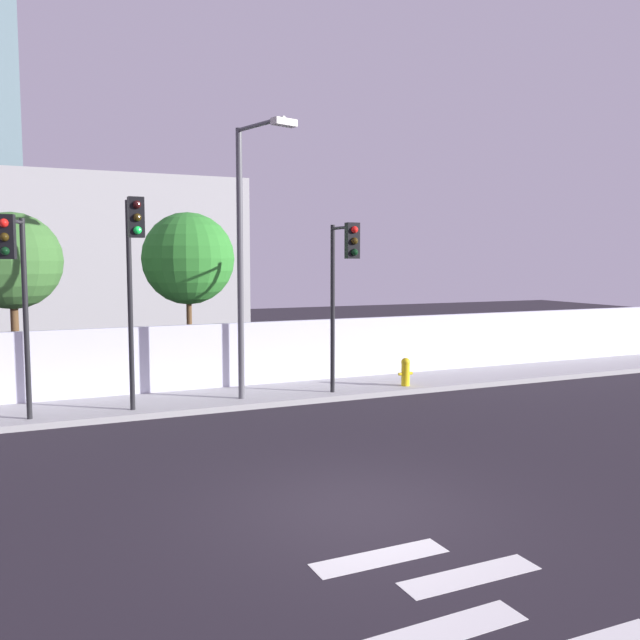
% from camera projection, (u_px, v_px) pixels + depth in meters
% --- Properties ---
extents(ground_plane, '(80.00, 80.00, 0.00)m').
position_uv_depth(ground_plane, '(358.00, 510.00, 9.91)').
color(ground_plane, black).
extents(sidewalk, '(36.00, 2.40, 0.15)m').
position_uv_depth(sidewalk, '(215.00, 400.00, 17.37)').
color(sidewalk, '#A3A3A3').
rests_on(sidewalk, ground).
extents(perimeter_wall, '(36.00, 0.18, 1.80)m').
position_uv_depth(perimeter_wall, '(203.00, 356.00, 18.45)').
color(perimeter_wall, silver).
rests_on(perimeter_wall, sidewalk).
extents(crosswalk_marking, '(3.50, 4.74, 0.01)m').
position_uv_depth(crosswalk_marking, '(543.00, 632.00, 6.64)').
color(crosswalk_marking, silver).
rests_on(crosswalk_marking, ground).
extents(traffic_light_left, '(0.35, 1.14, 4.97)m').
position_uv_depth(traffic_light_left, '(133.00, 259.00, 15.15)').
color(traffic_light_left, black).
rests_on(traffic_light_left, sidewalk).
extents(traffic_light_center, '(0.55, 1.49, 4.49)m').
position_uv_depth(traffic_light_center, '(15.00, 273.00, 13.98)').
color(traffic_light_center, black).
rests_on(traffic_light_center, sidewalk).
extents(traffic_light_right, '(0.34, 1.39, 4.51)m').
position_uv_depth(traffic_light_right, '(343.00, 271.00, 17.15)').
color(traffic_light_right, black).
rests_on(traffic_light_right, sidewalk).
extents(street_lamp_curbside, '(0.93, 2.09, 6.87)m').
position_uv_depth(street_lamp_curbside, '(246.00, 240.00, 16.61)').
color(street_lamp_curbside, '#4C4C51').
rests_on(street_lamp_curbside, sidewalk).
extents(fire_hydrant, '(0.44, 0.26, 0.81)m').
position_uv_depth(fire_hydrant, '(406.00, 371.00, 18.88)').
color(fire_hydrant, gold).
rests_on(fire_hydrant, sidewalk).
extents(roadside_tree_leftmost, '(2.55, 2.55, 4.98)m').
position_uv_depth(roadside_tree_leftmost, '(12.00, 261.00, 17.35)').
color(roadside_tree_leftmost, brown).
rests_on(roadside_tree_leftmost, ground).
extents(roadside_tree_midleft, '(2.67, 2.67, 5.11)m').
position_uv_depth(roadside_tree_midleft, '(188.00, 259.00, 19.21)').
color(roadside_tree_midleft, brown).
rests_on(roadside_tree_midleft, ground).
extents(low_building_distant, '(12.49, 6.00, 7.42)m').
position_uv_depth(low_building_distant, '(100.00, 261.00, 30.45)').
color(low_building_distant, '#ABABAB').
rests_on(low_building_distant, ground).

